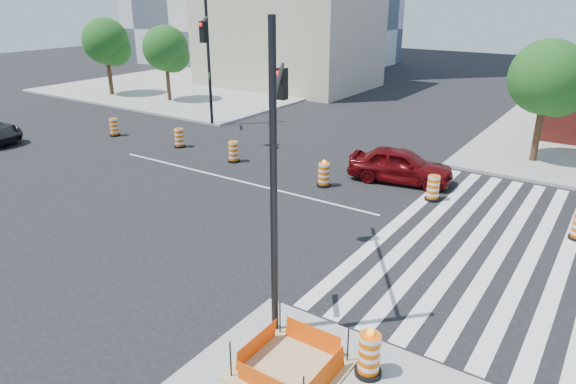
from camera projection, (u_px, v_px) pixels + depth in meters
The scene contains 18 objects.
ground at pixel (235, 180), 22.78m from camera, with size 120.00×120.00×0.00m, color black.
sidewalk_nw at pixel (208, 85), 46.06m from camera, with size 22.00×22.00×0.15m, color gray.
crosswalk_east at pixel (489, 242), 17.06m from camera, with size 6.75×13.50×0.01m.
lane_centerline at pixel (235, 180), 22.78m from camera, with size 14.00×0.12×0.01m, color silver.
excavation_pit at pixel (290, 367), 11.05m from camera, with size 2.20×2.20×0.90m.
beige_midrise at pixel (288, 27), 44.23m from camera, with size 14.00×10.00×10.00m, color tan.
red_coupe at pixel (400, 165), 22.32m from camera, with size 1.80×4.47×1.52m, color #530709.
signal_pole_se at pixel (277, 141), 12.26m from camera, with size 3.03×4.68×7.22m.
signal_pole_nw at pixel (207, 46), 28.84m from camera, with size 4.12×4.78×8.16m.
pit_drum at pixel (369, 356), 10.79m from camera, with size 0.58×0.58×1.15m.
tree_north_a at pixel (107, 44), 39.91m from camera, with size 3.60×3.55×6.03m.
tree_north_b at pixel (166, 51), 37.72m from camera, with size 3.32×3.32×5.64m.
tree_north_c at pixel (548, 82), 23.63m from camera, with size 3.50×3.46×5.88m.
median_drum_0 at pixel (114, 128), 29.67m from camera, with size 0.60×0.60×1.02m.
median_drum_1 at pixel (179, 138), 27.49m from camera, with size 0.60×0.60×1.02m.
median_drum_2 at pixel (234, 152), 25.08m from camera, with size 0.60×0.60×1.02m.
median_drum_3 at pixel (324, 175), 21.89m from camera, with size 0.60×0.60×1.18m.
median_drum_4 at pixel (433, 189), 20.40m from camera, with size 0.60×0.60×1.02m.
Camera 1 is at (13.96, -16.43, 7.74)m, focal length 32.00 mm.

